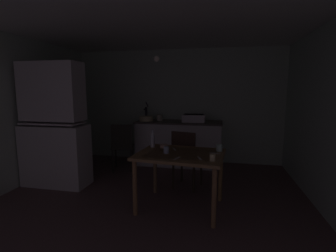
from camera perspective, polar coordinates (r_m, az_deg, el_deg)
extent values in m
plane|color=brown|center=(3.64, -4.06, -16.71)|extent=(5.38, 5.38, 0.00)
cube|color=#B1C5AC|center=(5.40, 2.01, 4.61)|extent=(4.48, 0.10, 2.37)
cube|color=#B4C8B1|center=(4.48, -33.04, 2.47)|extent=(0.10, 4.29, 2.37)
cube|color=silver|center=(3.41, -4.52, 23.30)|extent=(4.48, 4.29, 0.10)
cube|color=silver|center=(4.42, -24.27, -6.13)|extent=(1.04, 0.45, 0.98)
cube|color=silver|center=(4.30, -25.09, 7.14)|extent=(0.95, 0.38, 0.90)
cube|color=silver|center=(4.31, -24.86, 0.63)|extent=(0.93, 0.40, 0.02)
cube|color=silver|center=(5.13, 2.47, -4.09)|extent=(1.70, 0.60, 0.87)
cube|color=#5B5449|center=(5.05, 2.50, 0.89)|extent=(1.73, 0.63, 0.03)
sphere|color=#2D2823|center=(4.87, -1.09, -4.24)|extent=(0.02, 0.02, 0.02)
cube|color=silver|center=(5.00, 5.96, 1.81)|extent=(0.44, 0.34, 0.15)
cube|color=black|center=(4.99, 5.97, 2.62)|extent=(0.38, 0.28, 0.01)
cylinder|color=#232328|center=(5.24, -5.01, 2.84)|extent=(0.05, 0.05, 0.28)
cylinder|color=#232328|center=(5.16, -5.25, 3.87)|extent=(0.03, 0.12, 0.03)
cylinder|color=black|center=(5.28, -4.85, 4.95)|extent=(0.02, 0.16, 0.12)
cylinder|color=beige|center=(5.15, -5.04, 1.71)|extent=(0.28, 0.28, 0.10)
cylinder|color=beige|center=(5.18, -1.94, 1.95)|extent=(0.12, 0.12, 0.13)
cube|color=olive|center=(3.21, 2.86, -6.53)|extent=(1.16, 0.94, 0.04)
cube|color=silver|center=(3.20, 2.86, -6.23)|extent=(0.90, 0.73, 0.00)
cylinder|color=olive|center=(3.16, -7.60, -13.86)|extent=(0.06, 0.06, 0.70)
cylinder|color=olive|center=(2.92, 10.51, -15.90)|extent=(0.06, 0.06, 0.70)
cylinder|color=brown|center=(3.78, -2.98, -10.02)|extent=(0.06, 0.06, 0.70)
cylinder|color=olive|center=(3.58, 11.91, -11.27)|extent=(0.06, 0.06, 0.70)
cube|color=#31281A|center=(3.96, 4.51, -7.56)|extent=(0.49, 0.49, 0.03)
cube|color=#34241B|center=(3.74, 3.50, -4.76)|extent=(0.37, 0.12, 0.45)
cylinder|color=#31281A|center=(4.13, 7.60, -10.36)|extent=(0.04, 0.04, 0.44)
cylinder|color=#31281A|center=(4.24, 3.18, -9.78)|extent=(0.04, 0.04, 0.44)
cylinder|color=#31281A|center=(3.83, 5.92, -11.87)|extent=(0.04, 0.04, 0.44)
cylinder|color=#31281A|center=(3.95, 1.20, -11.17)|extent=(0.04, 0.04, 0.44)
cube|color=#2A2822|center=(4.86, -10.29, -4.71)|extent=(0.49, 0.49, 0.03)
cube|color=#27261D|center=(4.64, -10.65, -2.39)|extent=(0.37, 0.12, 0.44)
cylinder|color=#2A2822|center=(5.07, -8.06, -6.84)|extent=(0.04, 0.04, 0.44)
cylinder|color=#2A2822|center=(5.11, -11.89, -6.82)|extent=(0.04, 0.04, 0.44)
cylinder|color=#2A2822|center=(4.74, -8.41, -7.92)|extent=(0.04, 0.04, 0.44)
cylinder|color=#2A2822|center=(4.78, -12.51, -7.88)|extent=(0.04, 0.04, 0.44)
cylinder|color=tan|center=(3.49, -0.99, -4.61)|extent=(0.11, 0.11, 0.05)
cylinder|color=beige|center=(2.90, 10.18, -7.11)|extent=(0.06, 0.06, 0.08)
cylinder|color=#9EB2C6|center=(3.19, -0.41, -5.49)|extent=(0.07, 0.07, 0.09)
cylinder|color=#ADD1C1|center=(3.35, 11.66, -4.93)|extent=(0.08, 0.08, 0.09)
cylinder|color=#B7BCC1|center=(3.51, -3.60, -3.43)|extent=(0.06, 0.06, 0.18)
cylinder|color=#B7BCC1|center=(3.49, -3.62, -1.43)|extent=(0.03, 0.03, 0.07)
cube|color=silver|center=(3.40, 1.43, -5.30)|extent=(0.08, 0.17, 0.00)
cube|color=beige|center=(3.25, 10.66, -6.11)|extent=(0.14, 0.05, 0.00)
cube|color=beige|center=(2.97, 2.10, -7.35)|extent=(0.06, 0.13, 0.00)
cube|color=beige|center=(2.98, 7.24, -7.34)|extent=(0.06, 0.13, 0.00)
sphere|color=#F9EFCC|center=(3.59, -2.64, 15.12)|extent=(0.08, 0.08, 0.08)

